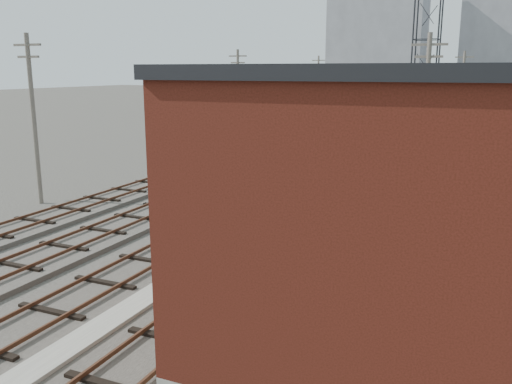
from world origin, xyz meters
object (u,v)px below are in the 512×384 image
Objects in this scene: signal_mast at (214,273)px; switch_stand at (249,163)px; site_trailer at (283,131)px; car_grey at (285,128)px; car_red at (179,144)px; car_silver at (225,131)px.

signal_mast is 25.80m from switch_stand.
car_grey is (-3.36, 9.48, -0.77)m from site_trailer.
site_trailer is at bearing 100.50° from switch_stand.
car_silver reaches higher than car_red.
car_silver is at bearing 33.79° from car_red.
switch_stand is at bearing -93.35° from car_red.
signal_mast is 0.76× the size of car_grey.
car_grey reaches higher than car_red.
car_silver is (-10.62, 17.01, 0.13)m from switch_stand.
car_silver is 0.90× the size of car_grey.
car_red is 11.17m from car_silver.
car_grey is at bearing 14.98° from car_red.
site_trailer is 9.32m from car_silver.
signal_mast is 2.97× the size of switch_stand.
switch_stand is 0.28× the size of car_silver.
signal_mast is 0.50× the size of site_trailer.
car_grey reaches higher than switch_stand.
switch_stand is at bearing -143.50° from car_grey.
car_red is at bearing -144.94° from site_trailer.
car_red is at bearing 163.84° from car_silver.
signal_mast is 38.66m from site_trailer.
car_red is (-19.44, 29.66, -1.40)m from signal_mast.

